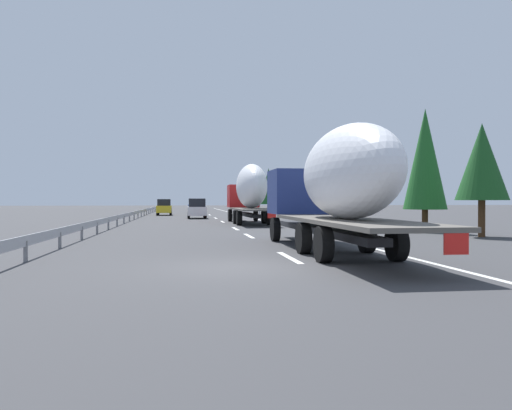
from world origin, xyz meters
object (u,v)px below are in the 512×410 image
Objects in this scene: car_blue_sedan at (194,206)px; road_sign at (260,196)px; truck_trailing at (335,183)px; car_white_van at (197,209)px; truck_lead at (249,191)px; car_yellow_coupe at (164,207)px.

car_blue_sedan is 28.29m from road_sign.
car_white_van is (33.60, 3.70, -1.38)m from truck_trailing.
truck_lead is at bearing -0.00° from truck_trailing.
road_sign is at bearing -166.86° from car_blue_sedan.
car_yellow_coupe is at bearing 17.45° from truck_lead.
truck_trailing is 36.97m from road_sign.
car_white_van is 0.96× the size of car_blue_sedan.
road_sign is (36.84, -3.10, -0.12)m from truck_trailing.
car_blue_sedan is (42.55, 3.33, -1.60)m from truck_lead.
car_yellow_coupe is at bearing 9.21° from truck_trailing.
truck_trailing reaches higher than car_white_van.
car_yellow_coupe is 19.75m from car_blue_sedan.
car_blue_sedan is at bearing -11.60° from car_yellow_coupe.
car_white_van is at bearing -162.53° from car_yellow_coupe.
road_sign reaches higher than car_white_van.
truck_trailing is at bearing -177.04° from car_blue_sedan.
car_yellow_coupe is 1.36× the size of road_sign.
truck_trailing is at bearing -170.79° from car_yellow_coupe.
truck_trailing is (-21.81, 0.00, -0.15)m from truck_lead.
car_white_van reaches higher than car_yellow_coupe.
car_blue_sedan is (19.34, -3.97, -0.06)m from car_yellow_coupe.
car_blue_sedan is (64.36, 3.33, -1.45)m from truck_trailing.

